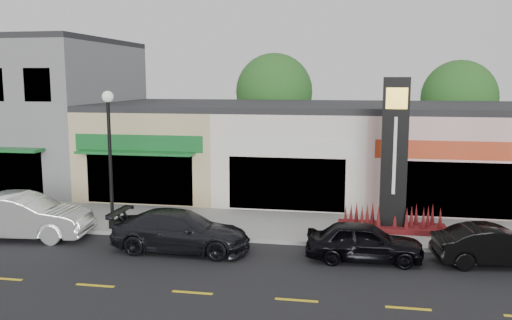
% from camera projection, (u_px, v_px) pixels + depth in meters
% --- Properties ---
extents(ground, '(120.00, 120.00, 0.00)m').
position_uv_depth(ground, '(306.00, 264.00, 17.92)').
color(ground, black).
rests_on(ground, ground).
extents(sidewalk, '(52.00, 4.30, 0.15)m').
position_uv_depth(sidewalk, '(316.00, 227.00, 22.14)').
color(sidewalk, gray).
rests_on(sidewalk, ground).
extents(curb, '(52.00, 0.20, 0.15)m').
position_uv_depth(curb, '(311.00, 243.00, 19.95)').
color(curb, gray).
rests_on(curb, ground).
extents(building_grey_2story, '(12.00, 10.95, 8.30)m').
position_uv_depth(building_grey_2story, '(17.00, 112.00, 31.67)').
color(building_grey_2story, slate).
rests_on(building_grey_2story, ground).
extents(shop_beige, '(7.00, 10.85, 4.80)m').
position_uv_depth(shop_beige, '(173.00, 145.00, 30.22)').
color(shop_beige, tan).
rests_on(shop_beige, ground).
extents(shop_cream, '(7.00, 10.01, 4.80)m').
position_uv_depth(shop_cream, '(298.00, 148.00, 28.99)').
color(shop_cream, beige).
rests_on(shop_cream, ground).
extents(shop_pink_w, '(7.00, 10.01, 4.80)m').
position_uv_depth(shop_pink_w, '(434.00, 151.00, 27.74)').
color(shop_pink_w, beige).
rests_on(shop_pink_w, ground).
extents(tree_rear_west, '(5.20, 5.20, 7.83)m').
position_uv_depth(tree_rear_west, '(274.00, 92.00, 36.82)').
color(tree_rear_west, '#382619').
rests_on(tree_rear_west, ground).
extents(tree_rear_mid, '(4.80, 4.80, 7.29)m').
position_uv_depth(tree_rear_mid, '(459.00, 98.00, 34.74)').
color(tree_rear_mid, '#382619').
rests_on(tree_rear_mid, ground).
extents(lamp_west_near, '(0.44, 0.44, 5.47)m').
position_uv_depth(lamp_west_near, '(110.00, 146.00, 21.26)').
color(lamp_west_near, black).
rests_on(lamp_west_near, sidewalk).
extents(pylon_sign, '(4.20, 1.30, 6.00)m').
position_uv_depth(pylon_sign, '(393.00, 177.00, 21.13)').
color(pylon_sign, maroon).
rests_on(pylon_sign, sidewalk).
extents(car_white_van, '(2.36, 5.38, 1.72)m').
position_uv_depth(car_white_van, '(22.00, 216.00, 20.77)').
color(car_white_van, white).
rests_on(car_white_van, ground).
extents(car_dark_sedan, '(2.10, 4.99, 1.44)m').
position_uv_depth(car_dark_sedan, '(181.00, 231.00, 19.25)').
color(car_dark_sedan, black).
rests_on(car_dark_sedan, ground).
extents(car_black_sedan, '(1.70, 3.95, 1.33)m').
position_uv_depth(car_black_sedan, '(364.00, 241.00, 18.19)').
color(car_black_sedan, black).
rests_on(car_black_sedan, ground).
extents(car_black_conv, '(1.95, 4.15, 1.32)m').
position_uv_depth(car_black_conv, '(496.00, 246.00, 17.74)').
color(car_black_conv, black).
rests_on(car_black_conv, ground).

